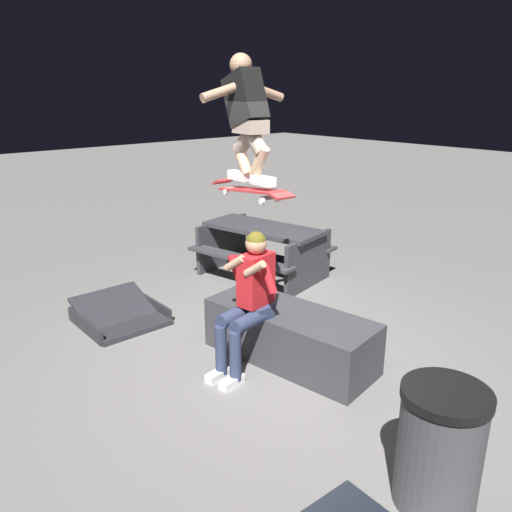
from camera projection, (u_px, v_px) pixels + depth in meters
The scene contains 8 objects.
ground_plane at pixel (276, 360), 5.12m from camera, with size 40.00×40.00×0.00m, color slate.
ledge_box_main at pixel (290, 335), 5.05m from camera, with size 1.74×0.67×0.53m, color #38383D.
person_sitting_on_ledge at pixel (248, 295), 4.74m from camera, with size 0.60×0.78×1.36m.
skateboard at pixel (251, 190), 4.68m from camera, with size 1.03×0.28×0.13m.
skater_airborne at pixel (247, 113), 4.51m from camera, with size 0.63×0.89×1.12m.
kicker_ramp at pixel (120, 317), 5.95m from camera, with size 0.98×0.91×0.35m.
picnic_table_back at pixel (263, 243), 7.27m from camera, with size 1.93×1.65×0.75m.
trash_bin at pixel (440, 447), 3.23m from camera, with size 0.56×0.56×0.84m.
Camera 1 is at (-3.25, 3.17, 2.60)m, focal length 35.57 mm.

